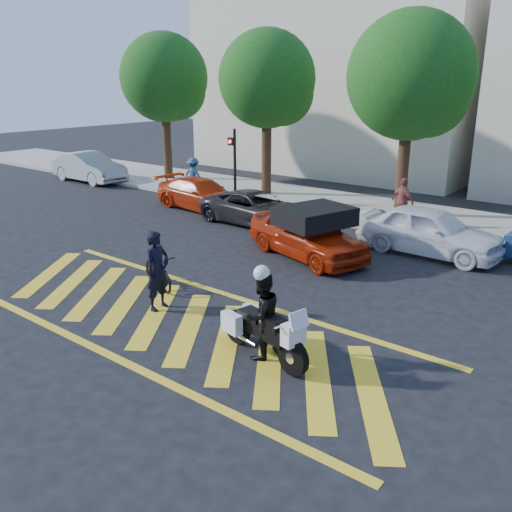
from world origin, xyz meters
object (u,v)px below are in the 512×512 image
Objects in this scene: parked_mid_right at (430,231)px; officer_bike at (157,271)px; parked_far_left at (89,167)px; parked_left at (201,194)px; parked_mid_left at (256,208)px; bicycle at (158,270)px; red_convertible at (307,234)px; officer_moto at (262,316)px; police_motorcycle at (262,330)px.

officer_bike is at bearing 158.35° from parked_mid_right.
parked_left is at bearing -95.58° from parked_far_left.
parked_left is 3.31m from parked_mid_left.
parked_left is at bearing 57.10° from bicycle.
red_convertible is 0.93× the size of parked_far_left.
bicycle is 4.62m from officer_moto.
parked_far_left reaches higher than police_motorcycle.
parked_mid_left is at bearing 16.02° from officer_bike.
bicycle is at bearing 148.78° from parked_mid_right.
officer_moto reaches higher than police_motorcycle.
parked_mid_right is at bearing -11.96° from bicycle.
officer_moto is at bearing -116.36° from parked_far_left.
officer_moto is at bearing -127.27° from parked_left.
police_motorcycle is 0.54× the size of parked_left.
officer_bike is 0.44× the size of parked_mid_left.
officer_bike reaches higher than parked_far_left.
bicycle is 16.24m from parked_far_left.
red_convertible is 7.39m from parked_left.
red_convertible is at bearing 133.63° from parked_mid_right.
officer_bike is 17.67m from parked_far_left.
parked_far_left is 18.66m from parked_mid_right.
parked_left is 0.99× the size of parked_mid_left.
bicycle is at bearing 175.75° from police_motorcycle.
police_motorcycle is at bearing -127.20° from parked_left.
red_convertible is (-2.72, 5.79, -0.15)m from officer_moto.
parked_mid_right is (4.48, 7.03, 0.30)m from bicycle.
bicycle is 4.62m from police_motorcycle.
parked_left is at bearing 32.16° from officer_bike.
parked_mid_left is (3.27, -0.50, -0.02)m from parked_left.
officer_bike is 0.45× the size of red_convertible.
officer_moto reaches higher than bicycle.
officer_bike reaches higher than parked_mid_left.
parked_mid_left is (-3.06, 7.54, -0.35)m from officer_bike.
red_convertible is 4.21m from parked_mid_left.
red_convertible is 3.78m from parked_mid_right.
parked_far_left reaches higher than parked_mid_left.
red_convertible is 0.99× the size of parked_left.
parked_far_left is 8.97m from parked_left.
parked_mid_right is at bearing -86.56° from parked_left.
officer_moto is 0.40× the size of parked_left.
parked_mid_right reaches higher than parked_mid_left.
officer_bike reaches higher than police_motorcycle.
officer_bike is at bearing -138.08° from parked_left.
red_convertible is (1.69, 4.48, 0.28)m from bicycle.
parked_mid_right is at bearing -83.79° from parked_mid_left.
parked_far_left is at bearing -104.48° from officer_moto.
parked_mid_right is (3.39, 7.99, -0.20)m from officer_bike.
police_motorcycle is at bearing 127.61° from officer_moto.
officer_moto is at bearing -142.39° from police_motorcycle.
officer_bike is 5.48m from red_convertible.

